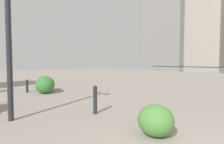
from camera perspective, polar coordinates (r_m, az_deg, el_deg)
The scene contains 8 objects.
building_annex at distance 77.09m, azimuth 27.59°, elevation 11.35°, with size 12.99×15.11×28.29m.
building_highrise at distance 80.11m, azimuth 17.22°, elevation 13.91°, with size 16.63×13.14×35.67m.
lamppost at distance 5.68m, azimuth -29.43°, elevation 13.87°, with size 0.98×0.28×4.01m.
bollard_near at distance 5.67m, azimuth -5.23°, elevation -8.32°, with size 0.13×0.13×0.87m.
bollard_mid at distance 10.52m, azimuth -24.76°, elevation -3.83°, with size 0.13×0.13×0.68m.
shrub_low at distance 4.14m, azimuth 13.30°, elevation -14.34°, with size 0.79×0.71×0.67m.
shrub_round at distance 10.69m, azimuth -19.65°, elevation -3.52°, with size 0.88×0.79×0.75m.
shrub_wide at distance 9.85m, azimuth -19.99°, elevation -3.72°, with size 1.02×0.92×0.87m.
Camera 1 is at (-0.16, 2.56, 1.57)m, focal length 29.59 mm.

